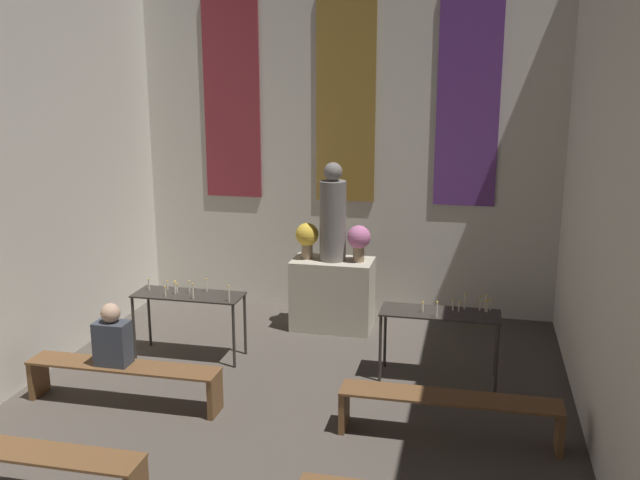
{
  "coord_description": "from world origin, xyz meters",
  "views": [
    {
      "loc": [
        1.88,
        0.8,
        3.56
      ],
      "look_at": [
        0.0,
        9.25,
        1.46
      ],
      "focal_mm": 40.0,
      "sensor_mm": 36.0,
      "label": 1
    }
  ],
  "objects_px": {
    "statue": "(333,216)",
    "pew_back_right": "(449,407)",
    "pew_back_left": "(123,375)",
    "person_seated": "(112,338)",
    "candle_rack_right": "(441,320)",
    "flower_vase_right": "(359,239)",
    "altar": "(332,294)",
    "flower_vase_left": "(307,237)",
    "pew_third_left": "(22,462)",
    "candle_rack_left": "(189,302)"
  },
  "relations": [
    {
      "from": "pew_third_left",
      "to": "person_seated",
      "type": "bearing_deg",
      "value": 93.2
    },
    {
      "from": "flower_vase_right",
      "to": "candle_rack_left",
      "type": "xyz_separation_m",
      "value": [
        -1.91,
        -1.38,
        -0.57
      ]
    },
    {
      "from": "pew_third_left",
      "to": "pew_back_left",
      "type": "height_order",
      "value": "same"
    },
    {
      "from": "statue",
      "to": "candle_rack_left",
      "type": "relative_size",
      "value": 0.98
    },
    {
      "from": "pew_third_left",
      "to": "pew_back_right",
      "type": "bearing_deg",
      "value": 27.24
    },
    {
      "from": "flower_vase_left",
      "to": "candle_rack_right",
      "type": "distance_m",
      "value": 2.43
    },
    {
      "from": "altar",
      "to": "statue",
      "type": "height_order",
      "value": "statue"
    },
    {
      "from": "person_seated",
      "to": "candle_rack_right",
      "type": "bearing_deg",
      "value": 22.45
    },
    {
      "from": "candle_rack_right",
      "to": "pew_third_left",
      "type": "height_order",
      "value": "candle_rack_right"
    },
    {
      "from": "candle_rack_right",
      "to": "pew_back_left",
      "type": "bearing_deg",
      "value": -156.94
    },
    {
      "from": "candle_rack_right",
      "to": "pew_third_left",
      "type": "xyz_separation_m",
      "value": [
        -3.29,
        -3.18,
        -0.38
      ]
    },
    {
      "from": "person_seated",
      "to": "altar",
      "type": "bearing_deg",
      "value": 56.65
    },
    {
      "from": "person_seated",
      "to": "flower_vase_right",
      "type": "bearing_deg",
      "value": 51.77
    },
    {
      "from": "altar",
      "to": "flower_vase_left",
      "type": "bearing_deg",
      "value": 180.0
    },
    {
      "from": "flower_vase_left",
      "to": "pew_back_right",
      "type": "distance_m",
      "value": 3.61
    },
    {
      "from": "altar",
      "to": "person_seated",
      "type": "xyz_separation_m",
      "value": [
        -1.83,
        -2.78,
        0.26
      ]
    },
    {
      "from": "person_seated",
      "to": "pew_back_right",
      "type": "bearing_deg",
      "value": -0.0
    },
    {
      "from": "flower_vase_right",
      "to": "candle_rack_right",
      "type": "height_order",
      "value": "flower_vase_right"
    },
    {
      "from": "flower_vase_right",
      "to": "candle_rack_left",
      "type": "distance_m",
      "value": 2.42
    },
    {
      "from": "statue",
      "to": "candle_rack_right",
      "type": "bearing_deg",
      "value": -41.57
    },
    {
      "from": "flower_vase_left",
      "to": "candle_rack_right",
      "type": "relative_size",
      "value": 0.37
    },
    {
      "from": "pew_back_right",
      "to": "statue",
      "type": "bearing_deg",
      "value": 121.89
    },
    {
      "from": "candle_rack_right",
      "to": "person_seated",
      "type": "xyz_separation_m",
      "value": [
        -3.38,
        -1.4,
        0.03
      ]
    },
    {
      "from": "altar",
      "to": "flower_vase_right",
      "type": "relative_size",
      "value": 2.22
    },
    {
      "from": "flower_vase_right",
      "to": "person_seated",
      "type": "distance_m",
      "value": 3.58
    },
    {
      "from": "flower_vase_right",
      "to": "pew_back_right",
      "type": "height_order",
      "value": "flower_vase_right"
    },
    {
      "from": "flower_vase_left",
      "to": "pew_back_left",
      "type": "relative_size",
      "value": 0.23
    },
    {
      "from": "person_seated",
      "to": "statue",
      "type": "bearing_deg",
      "value": 56.65
    },
    {
      "from": "altar",
      "to": "pew_back_left",
      "type": "bearing_deg",
      "value": -121.89
    },
    {
      "from": "pew_third_left",
      "to": "pew_back_left",
      "type": "relative_size",
      "value": 1.0
    },
    {
      "from": "altar",
      "to": "flower_vase_right",
      "type": "xyz_separation_m",
      "value": [
        0.36,
        0.0,
        0.8
      ]
    },
    {
      "from": "statue",
      "to": "person_seated",
      "type": "relative_size",
      "value": 1.97
    },
    {
      "from": "statue",
      "to": "pew_back_right",
      "type": "xyz_separation_m",
      "value": [
        1.73,
        -2.78,
        -1.26
      ]
    },
    {
      "from": "candle_rack_right",
      "to": "pew_back_right",
      "type": "bearing_deg",
      "value": -82.96
    },
    {
      "from": "candle_rack_left",
      "to": "pew_back_right",
      "type": "distance_m",
      "value": 3.58
    },
    {
      "from": "candle_rack_right",
      "to": "pew_third_left",
      "type": "relative_size",
      "value": 0.64
    },
    {
      "from": "flower_vase_right",
      "to": "person_seated",
      "type": "xyz_separation_m",
      "value": [
        -2.19,
        -2.78,
        -0.54
      ]
    },
    {
      "from": "pew_back_right",
      "to": "person_seated",
      "type": "xyz_separation_m",
      "value": [
        -3.56,
        0.0,
        0.42
      ]
    },
    {
      "from": "pew_back_left",
      "to": "pew_third_left",
      "type": "bearing_deg",
      "value": -90.0
    },
    {
      "from": "altar",
      "to": "candle_rack_right",
      "type": "distance_m",
      "value": 2.09
    },
    {
      "from": "candle_rack_right",
      "to": "pew_back_left",
      "type": "relative_size",
      "value": 0.64
    },
    {
      "from": "pew_back_left",
      "to": "person_seated",
      "type": "relative_size",
      "value": 3.13
    },
    {
      "from": "pew_back_right",
      "to": "flower_vase_right",
      "type": "bearing_deg",
      "value": 116.22
    },
    {
      "from": "pew_third_left",
      "to": "candle_rack_right",
      "type": "bearing_deg",
      "value": 44.05
    },
    {
      "from": "statue",
      "to": "candle_rack_right",
      "type": "height_order",
      "value": "statue"
    },
    {
      "from": "altar",
      "to": "statue",
      "type": "xyz_separation_m",
      "value": [
        0.0,
        0.0,
        1.11
      ]
    },
    {
      "from": "flower_vase_left",
      "to": "person_seated",
      "type": "distance_m",
      "value": 3.19
    },
    {
      "from": "candle_rack_right",
      "to": "person_seated",
      "type": "relative_size",
      "value": 2.0
    },
    {
      "from": "altar",
      "to": "pew_third_left",
      "type": "height_order",
      "value": "altar"
    },
    {
      "from": "altar",
      "to": "pew_third_left",
      "type": "distance_m",
      "value": 4.88
    }
  ]
}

